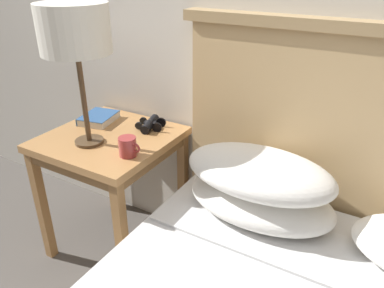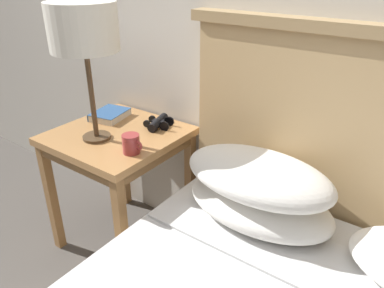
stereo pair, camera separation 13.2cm
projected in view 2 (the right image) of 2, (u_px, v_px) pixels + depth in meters
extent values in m
cube|color=#AD7A47|center=(117.00, 136.00, 1.83)|extent=(0.58, 0.58, 0.04)
cube|color=brown|center=(118.00, 144.00, 1.85)|extent=(0.55, 0.55, 0.05)
cube|color=olive|center=(52.00, 198.00, 1.92)|extent=(0.04, 0.04, 0.62)
cube|color=olive|center=(122.00, 237.00, 1.66)|extent=(0.04, 0.04, 0.62)
cube|color=olive|center=(123.00, 159.00, 2.29)|extent=(0.04, 0.04, 0.62)
cube|color=olive|center=(190.00, 186.00, 2.02)|extent=(0.04, 0.04, 0.62)
cube|color=silver|center=(328.00, 269.00, 1.27)|extent=(1.39, 0.28, 0.01)
cube|color=tan|center=(361.00, 193.00, 1.47)|extent=(1.52, 0.06, 1.18)
ellipsoid|color=white|center=(259.00, 204.00, 1.49)|extent=(0.60, 0.36, 0.15)
ellipsoid|color=white|center=(258.00, 175.00, 1.44)|extent=(0.60, 0.36, 0.15)
cylinder|color=#4C3823|center=(97.00, 137.00, 1.76)|extent=(0.13, 0.13, 0.01)
cylinder|color=#4C3823|center=(92.00, 95.00, 1.67)|extent=(0.02, 0.02, 0.40)
cylinder|color=silver|center=(83.00, 27.00, 1.53)|extent=(0.29, 0.29, 0.20)
cube|color=silver|center=(110.00, 115.00, 1.97)|extent=(0.18, 0.21, 0.03)
cube|color=#2D568E|center=(110.00, 112.00, 1.97)|extent=(0.18, 0.21, 0.00)
cube|color=#2D568E|center=(99.00, 113.00, 2.00)|extent=(0.04, 0.18, 0.04)
cylinder|color=black|center=(155.00, 125.00, 1.85)|extent=(0.07, 0.10, 0.04)
cylinder|color=black|center=(164.00, 126.00, 1.83)|extent=(0.05, 0.02, 0.05)
cylinder|color=black|center=(147.00, 124.00, 1.86)|extent=(0.04, 0.02, 0.04)
cylinder|color=black|center=(161.00, 120.00, 1.90)|extent=(0.07, 0.10, 0.04)
cylinder|color=black|center=(169.00, 121.00, 1.89)|extent=(0.05, 0.02, 0.05)
cylinder|color=black|center=(152.00, 119.00, 1.91)|extent=(0.04, 0.02, 0.04)
cube|color=black|center=(158.00, 121.00, 1.87)|extent=(0.07, 0.05, 0.01)
cylinder|color=black|center=(158.00, 120.00, 1.87)|extent=(0.02, 0.02, 0.02)
cylinder|color=#993333|center=(131.00, 144.00, 1.61)|extent=(0.08, 0.08, 0.08)
torus|color=#993333|center=(138.00, 145.00, 1.59)|extent=(0.05, 0.01, 0.05)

